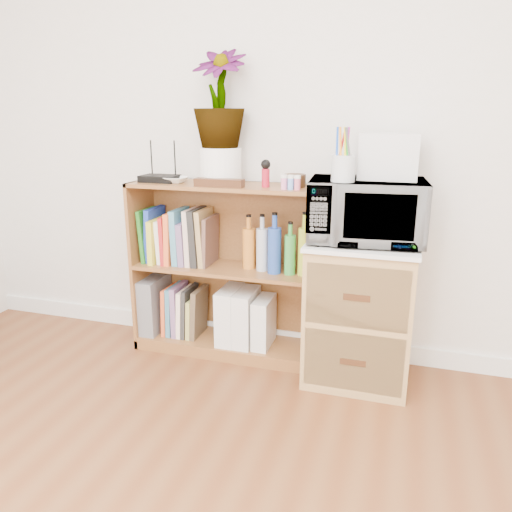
% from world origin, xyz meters
% --- Properties ---
extents(skirting_board, '(4.00, 0.02, 0.10)m').
position_xyz_m(skirting_board, '(0.00, 2.24, 0.05)').
color(skirting_board, white).
rests_on(skirting_board, ground).
extents(bookshelf, '(1.00, 0.30, 0.95)m').
position_xyz_m(bookshelf, '(-0.35, 2.10, 0.47)').
color(bookshelf, brown).
rests_on(bookshelf, ground).
extents(wicker_unit, '(0.50, 0.45, 0.70)m').
position_xyz_m(wicker_unit, '(0.40, 2.02, 0.35)').
color(wicker_unit, '#9E7542').
rests_on(wicker_unit, ground).
extents(microwave, '(0.56, 0.41, 0.29)m').
position_xyz_m(microwave, '(0.40, 2.02, 0.87)').
color(microwave, white).
rests_on(microwave, wicker_unit).
extents(pen_cup, '(0.11, 0.11, 0.12)m').
position_xyz_m(pen_cup, '(0.30, 1.91, 1.07)').
color(pen_cup, silver).
rests_on(pen_cup, microwave).
extents(small_appliance, '(0.26, 0.22, 0.21)m').
position_xyz_m(small_appliance, '(0.48, 2.07, 1.12)').
color(small_appliance, silver).
rests_on(small_appliance, microwave).
extents(router, '(0.20, 0.13, 0.04)m').
position_xyz_m(router, '(-0.70, 2.08, 0.97)').
color(router, black).
rests_on(router, bookshelf).
extents(white_bowl, '(0.13, 0.13, 0.03)m').
position_xyz_m(white_bowl, '(-0.60, 2.07, 0.97)').
color(white_bowl, white).
rests_on(white_bowl, bookshelf).
extents(plant_pot, '(0.22, 0.22, 0.18)m').
position_xyz_m(plant_pot, '(-0.36, 2.12, 1.04)').
color(plant_pot, white).
rests_on(plant_pot, bookshelf).
extents(potted_plant, '(0.27, 0.27, 0.48)m').
position_xyz_m(potted_plant, '(-0.36, 2.12, 1.38)').
color(potted_plant, '#29682D').
rests_on(potted_plant, plant_pot).
extents(trinket_box, '(0.25, 0.06, 0.04)m').
position_xyz_m(trinket_box, '(-0.33, 2.00, 0.97)').
color(trinket_box, '#34200E').
rests_on(trinket_box, bookshelf).
extents(kokeshi_doll, '(0.04, 0.04, 0.09)m').
position_xyz_m(kokeshi_doll, '(-0.10, 2.06, 1.00)').
color(kokeshi_doll, '#B1152B').
rests_on(kokeshi_doll, bookshelf).
extents(wooden_bowl, '(0.11, 0.11, 0.06)m').
position_xyz_m(wooden_bowl, '(0.04, 2.11, 0.98)').
color(wooden_bowl, '#331B0E').
rests_on(wooden_bowl, bookshelf).
extents(paint_jars, '(0.12, 0.04, 0.06)m').
position_xyz_m(paint_jars, '(0.04, 2.01, 0.98)').
color(paint_jars, pink).
rests_on(paint_jars, bookshelf).
extents(file_box, '(0.10, 0.26, 0.32)m').
position_xyz_m(file_box, '(-0.78, 2.10, 0.23)').
color(file_box, slate).
rests_on(file_box, bookshelf).
extents(magazine_holder_left, '(0.10, 0.25, 0.31)m').
position_xyz_m(magazine_holder_left, '(-0.31, 2.09, 0.22)').
color(magazine_holder_left, silver).
rests_on(magazine_holder_left, bookshelf).
extents(magazine_holder_mid, '(0.10, 0.24, 0.30)m').
position_xyz_m(magazine_holder_mid, '(-0.22, 2.09, 0.22)').
color(magazine_holder_mid, silver).
rests_on(magazine_holder_mid, bookshelf).
extents(magazine_holder_right, '(0.09, 0.22, 0.27)m').
position_xyz_m(magazine_holder_right, '(-0.12, 2.09, 0.21)').
color(magazine_holder_right, silver).
rests_on(magazine_holder_right, bookshelf).
extents(cookbooks, '(0.40, 0.20, 0.31)m').
position_xyz_m(cookbooks, '(-0.61, 2.10, 0.64)').
color(cookbooks, '#226F1D').
rests_on(cookbooks, bookshelf).
extents(liquor_bottles, '(0.37, 0.07, 0.32)m').
position_xyz_m(liquor_bottles, '(-0.06, 2.10, 0.65)').
color(liquor_bottles, orange).
rests_on(liquor_bottles, bookshelf).
extents(lower_books, '(0.22, 0.19, 0.29)m').
position_xyz_m(lower_books, '(-0.60, 2.10, 0.21)').
color(lower_books, '#E35628').
rests_on(lower_books, bookshelf).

